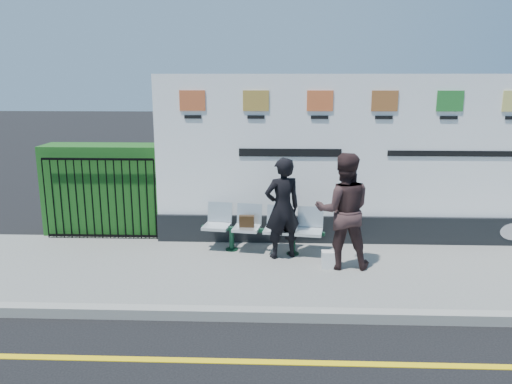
% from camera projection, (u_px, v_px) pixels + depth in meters
% --- Properties ---
extents(ground, '(80.00, 80.00, 0.00)m').
position_uv_depth(ground, '(398.00, 365.00, 5.45)').
color(ground, black).
extents(pavement, '(14.00, 3.00, 0.12)m').
position_uv_depth(pavement, '(360.00, 272.00, 7.87)').
color(pavement, slate).
rests_on(pavement, ground).
extents(kerb, '(14.00, 0.18, 0.14)m').
position_uv_depth(kerb, '(380.00, 316.00, 6.40)').
color(kerb, gray).
rests_on(kerb, ground).
extents(yellow_line, '(14.00, 0.10, 0.01)m').
position_uv_depth(yellow_line, '(398.00, 365.00, 5.45)').
color(yellow_line, yellow).
rests_on(yellow_line, ground).
extents(billboard, '(8.00, 0.30, 3.00)m').
position_uv_depth(billboard, '(380.00, 172.00, 8.85)').
color(billboard, black).
rests_on(billboard, pavement).
extents(hedge, '(2.35, 0.70, 1.70)m').
position_uv_depth(hedge, '(108.00, 189.00, 9.58)').
color(hedge, '#1B5119').
rests_on(hedge, pavement).
extents(railing, '(2.05, 0.06, 1.54)m').
position_uv_depth(railing, '(100.00, 198.00, 9.16)').
color(railing, black).
rests_on(railing, pavement).
extents(bench, '(2.10, 0.85, 0.44)m').
position_uv_depth(bench, '(262.00, 240.00, 8.56)').
color(bench, silver).
rests_on(bench, pavement).
extents(woman_left, '(0.72, 0.61, 1.69)m').
position_uv_depth(woman_left, '(282.00, 208.00, 8.19)').
color(woman_left, black).
rests_on(woman_left, pavement).
extents(woman_right, '(0.89, 0.70, 1.83)m').
position_uv_depth(woman_right, '(343.00, 211.00, 7.78)').
color(woman_right, '#342122').
rests_on(woman_right, pavement).
extents(handbag_brown, '(0.26, 0.11, 0.20)m').
position_uv_depth(handbag_brown, '(247.00, 221.00, 8.54)').
color(handbag_brown, black).
rests_on(handbag_brown, bench).
extents(carrier_bag_white, '(0.27, 0.16, 0.27)m').
position_uv_depth(carrier_bag_white, '(330.00, 260.00, 7.87)').
color(carrier_bag_white, silver).
rests_on(carrier_bag_white, pavement).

